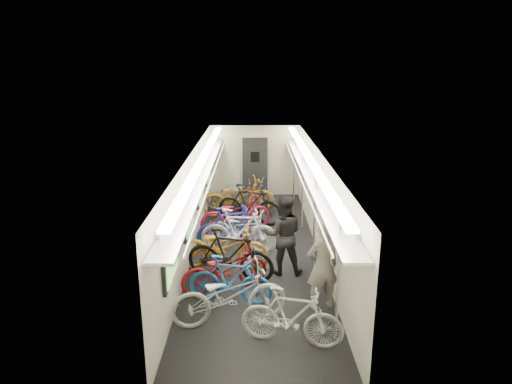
{
  "coord_description": "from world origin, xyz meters",
  "views": [
    {
      "loc": [
        -0.07,
        -10.2,
        4.41
      ],
      "look_at": [
        0.01,
        1.27,
        1.15
      ],
      "focal_mm": 32.0,
      "sensor_mm": 36.0,
      "label": 1
    }
  ],
  "objects_px": {
    "passenger_near": "(323,266)",
    "backpack": "(340,228)",
    "bicycle_1": "(230,280)",
    "passenger_mid": "(283,235)",
    "bicycle_0": "(229,295)"
  },
  "relations": [
    {
      "from": "bicycle_1",
      "to": "passenger_near",
      "type": "xyz_separation_m",
      "value": [
        1.7,
        -0.15,
        0.35
      ]
    },
    {
      "from": "passenger_near",
      "to": "backpack",
      "type": "relative_size",
      "value": 4.39
    },
    {
      "from": "passenger_near",
      "to": "backpack",
      "type": "bearing_deg",
      "value": -133.03
    },
    {
      "from": "bicycle_0",
      "to": "backpack",
      "type": "height_order",
      "value": "backpack"
    },
    {
      "from": "backpack",
      "to": "bicycle_1",
      "type": "bearing_deg",
      "value": -151.07
    },
    {
      "from": "bicycle_0",
      "to": "passenger_mid",
      "type": "distance_m",
      "value": 2.28
    },
    {
      "from": "bicycle_0",
      "to": "backpack",
      "type": "distance_m",
      "value": 2.58
    },
    {
      "from": "bicycle_1",
      "to": "passenger_mid",
      "type": "distance_m",
      "value": 1.75
    },
    {
      "from": "bicycle_1",
      "to": "passenger_mid",
      "type": "bearing_deg",
      "value": -28.18
    },
    {
      "from": "bicycle_1",
      "to": "passenger_near",
      "type": "relative_size",
      "value": 0.97
    },
    {
      "from": "passenger_near",
      "to": "bicycle_0",
      "type": "bearing_deg",
      "value": 3.42
    },
    {
      "from": "bicycle_0",
      "to": "backpack",
      "type": "bearing_deg",
      "value": -72.51
    },
    {
      "from": "bicycle_1",
      "to": "backpack",
      "type": "distance_m",
      "value": 2.35
    },
    {
      "from": "backpack",
      "to": "passenger_mid",
      "type": "bearing_deg",
      "value": 159.12
    },
    {
      "from": "passenger_near",
      "to": "backpack",
      "type": "distance_m",
      "value": 0.99
    }
  ]
}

